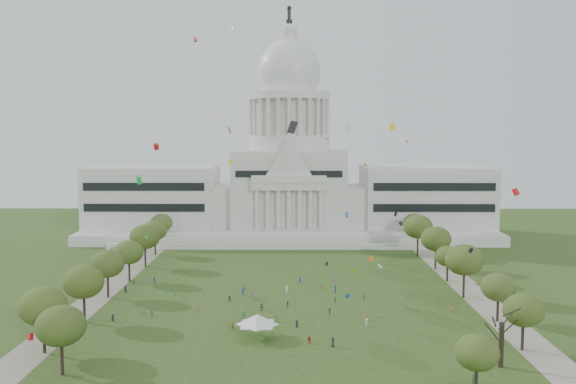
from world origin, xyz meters
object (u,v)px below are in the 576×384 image
Objects in this scene: event_tent at (257,319)px; person_1 at (473,380)px; big_bare_tree at (502,319)px; capitol at (289,180)px; person_0 at (453,308)px.

person_1 is (36.68, -22.89, -2.94)m from event_tent.
big_bare_tree is at bearing 28.71° from person_1.
person_0 is (38.36, -108.16, -21.31)m from capitol.
person_1 is (30.87, -149.40, -21.37)m from capitol.
big_bare_tree is 1.42× the size of event_tent.
event_tent is at bearing 161.00° from big_bare_tree.
person_1 is at bearing -55.54° from person_0.
person_1 is (-7.13, -7.81, -7.75)m from big_bare_tree.
big_bare_tree is (38.00, -141.59, -13.62)m from capitol.
capitol is at bearing 82.76° from person_1.
big_bare_tree is at bearing -45.87° from person_0.
big_bare_tree is 6.90× the size of person_1.
big_bare_tree reaches higher than person_0.
person_0 is at bearing 22.56° from event_tent.
big_bare_tree is 34.30m from person_0.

